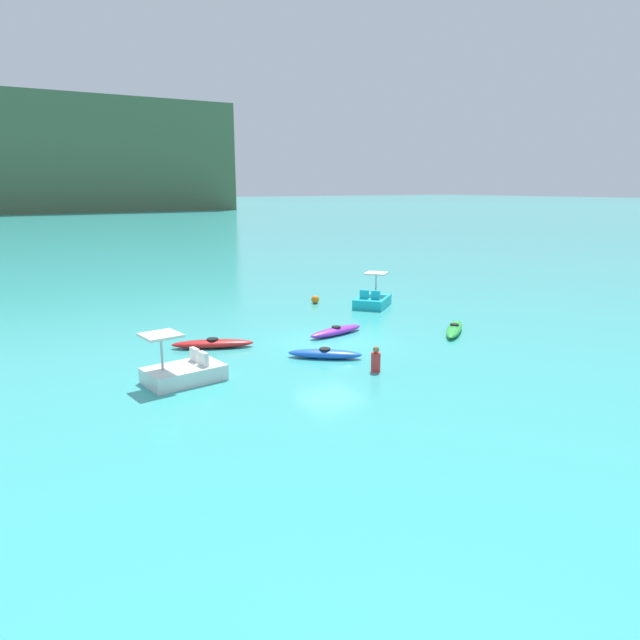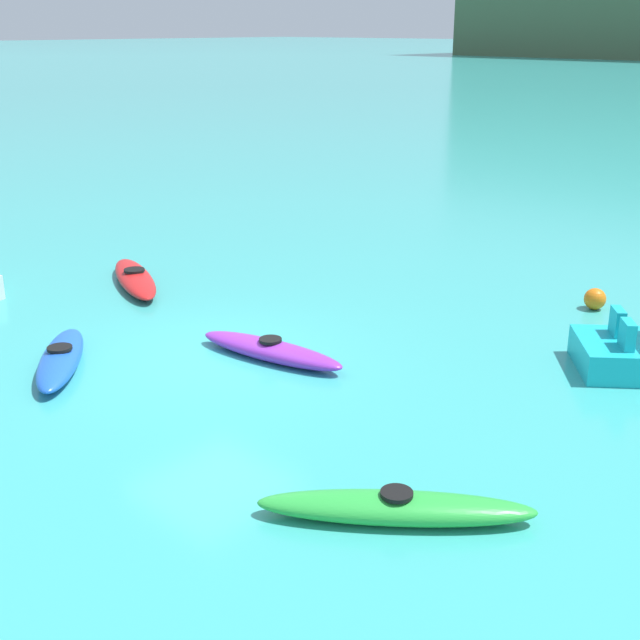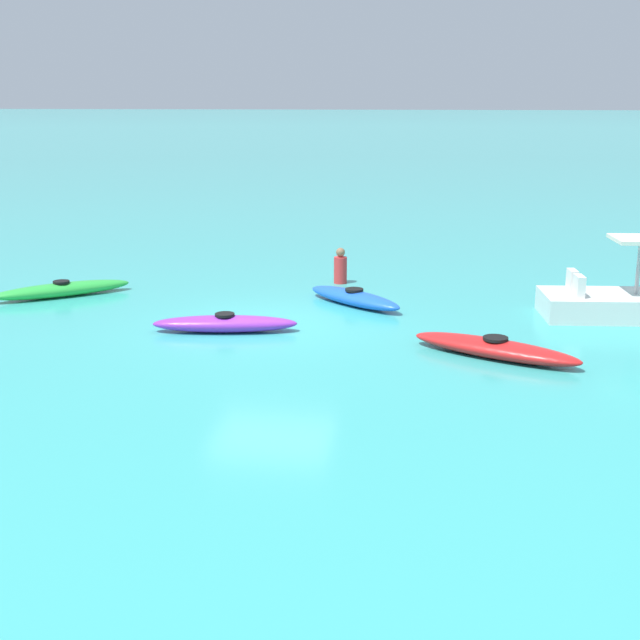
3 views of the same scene
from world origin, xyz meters
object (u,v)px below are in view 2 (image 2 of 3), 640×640
Objects in this scene: kayak_green at (396,508)px; buoy_orange at (595,299)px; kayak_purple at (271,350)px; kayak_blue at (61,359)px; kayak_red at (135,278)px.

buoy_orange reaches higher than kayak_green.
kayak_purple and kayak_blue have the same top height.
kayak_blue is 10.09m from buoy_orange.
kayak_green is (9.63, -3.30, -0.00)m from kayak_red.
kayak_blue is 5.83× the size of buoy_orange.
buoy_orange is at bearing 33.23° from kayak_red.
kayak_green is (6.74, 0.20, -0.00)m from kayak_blue.
kayak_blue is at bearing -120.17° from buoy_orange.
kayak_purple is 5.08m from kayak_green.
kayak_blue and kayak_green have the same top height.
kayak_purple is 6.76m from buoy_orange.
kayak_blue is 6.74m from kayak_green.
buoy_orange is at bearing 59.83° from kayak_blue.
kayak_red is (-5.14, 0.92, 0.00)m from kayak_purple.
buoy_orange reaches higher than kayak_purple.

